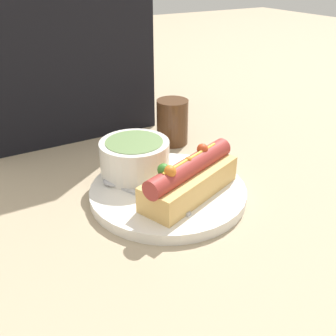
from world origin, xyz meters
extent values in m
plane|color=tan|center=(0.00, 0.00, 0.00)|extent=(4.00, 4.00, 0.00)
cylinder|color=white|center=(0.00, 0.00, 0.01)|extent=(0.24, 0.24, 0.02)
cube|color=#DBAD60|center=(0.02, -0.03, 0.04)|extent=(0.18, 0.12, 0.04)
cylinder|color=#9E332D|center=(0.02, -0.03, 0.06)|extent=(0.18, 0.09, 0.03)
sphere|color=#387A28|center=(-0.03, -0.05, 0.08)|extent=(0.02, 0.02, 0.02)
sphere|color=orange|center=(-0.03, -0.05, 0.08)|extent=(0.02, 0.02, 0.02)
sphere|color=orange|center=(0.01, -0.04, 0.08)|extent=(0.01, 0.01, 0.01)
sphere|color=#C63F1E|center=(0.05, -0.02, 0.08)|extent=(0.02, 0.02, 0.02)
cylinder|color=gold|center=(0.02, -0.03, 0.08)|extent=(0.12, 0.05, 0.01)
cylinder|color=silver|center=(-0.02, 0.07, 0.04)|extent=(0.11, 0.11, 0.06)
cylinder|color=#66844C|center=(-0.02, 0.07, 0.07)|extent=(0.09, 0.09, 0.02)
cube|color=#B7B7BC|center=(-0.04, -0.02, 0.02)|extent=(0.06, 0.12, 0.00)
ellipsoid|color=#B7B7BC|center=(-0.07, 0.05, 0.02)|extent=(0.03, 0.04, 0.01)
cylinder|color=#4C2D19|center=(0.11, 0.17, 0.04)|extent=(0.06, 0.06, 0.09)
cube|color=black|center=(-0.06, 0.35, 0.21)|extent=(0.36, 0.16, 0.42)
camera|label=1|loc=(-0.26, -0.45, 0.33)|focal=42.00mm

